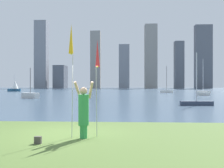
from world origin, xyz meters
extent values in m
cube|color=#384C60|center=(0.00, 61.52, -0.06)|extent=(120.00, 116.95, 0.12)
cube|color=#263316|center=(0.00, 3.05, -0.02)|extent=(120.00, 0.70, 0.02)
cylinder|color=green|center=(0.80, -0.83, 0.22)|extent=(0.25, 0.25, 0.44)
cylinder|color=green|center=(0.80, -0.83, 0.96)|extent=(0.35, 0.35, 1.04)
sphere|color=#D1A889|center=(0.80, -0.83, 1.61)|extent=(0.25, 0.25, 0.25)
cylinder|color=#D1A889|center=(0.57, -0.68, 1.63)|extent=(0.25, 0.40, 0.60)
cylinder|color=#D1A889|center=(1.02, -0.68, 1.63)|extent=(0.25, 0.40, 0.60)
cylinder|color=#B2B2B7|center=(0.38, -0.65, 1.43)|extent=(0.02, 0.20, 2.86)
cone|color=yellow|center=(0.38, -0.85, 3.38)|extent=(0.16, 0.22, 1.03)
sphere|color=yellow|center=(0.38, -0.82, 2.87)|extent=(0.06, 0.06, 0.06)
cylinder|color=#B2B2B7|center=(1.22, -0.65, 1.23)|extent=(0.02, 0.28, 2.44)
cone|color=red|center=(1.22, -0.34, 2.94)|extent=(0.16, 0.26, 0.98)
sphere|color=yellow|center=(1.22, -0.39, 2.45)|extent=(0.06, 0.06, 0.06)
cube|color=#4C4742|center=(-0.48, -1.71, 0.11)|extent=(0.21, 0.13, 0.23)
cube|color=#333D51|center=(8.24, 13.15, 0.19)|extent=(2.77, 0.72, 0.38)
cylinder|color=silver|center=(8.24, 13.15, 2.45)|extent=(0.08, 0.08, 4.14)
cube|color=silver|center=(18.15, 45.80, 0.21)|extent=(2.52, 2.75, 0.41)
cylinder|color=silver|center=(18.15, 45.80, 2.98)|extent=(0.09, 0.09, 5.14)
cube|color=silver|center=(-10.10, 23.75, 0.35)|extent=(2.68, 1.97, 0.69)
cylinder|color=#47474C|center=(-10.10, 23.75, 2.31)|extent=(0.08, 0.08, 3.23)
cube|color=#2D6084|center=(-25.35, 54.14, 0.34)|extent=(3.16, 1.46, 0.68)
cylinder|color=silver|center=(-25.35, 54.14, 2.35)|extent=(0.09, 0.09, 3.35)
cone|color=white|center=(-25.13, 54.19, 1.65)|extent=(1.85, 1.85, 1.94)
cube|color=silver|center=(14.43, 32.89, 0.28)|extent=(1.71, 2.34, 0.57)
cylinder|color=silver|center=(14.43, 32.89, 3.17)|extent=(0.07, 0.07, 5.21)
cube|color=white|center=(10.53, 44.84, 0.30)|extent=(2.59, 0.65, 0.60)
cylinder|color=#47474C|center=(10.53, 44.84, 3.06)|extent=(0.08, 0.08, 4.92)
cube|color=gray|center=(-32.71, 97.80, 13.92)|extent=(4.97, 4.27, 27.84)
cube|color=#565B66|center=(-25.01, 98.80, 4.73)|extent=(4.55, 7.68, 9.45)
cube|color=gray|center=(-10.45, 100.16, 11.89)|extent=(4.11, 3.99, 23.78)
cube|color=gray|center=(1.44, 103.43, 9.23)|extent=(4.42, 6.14, 18.46)
cube|color=gray|center=(12.42, 99.86, 13.11)|extent=(4.99, 4.68, 26.22)
cube|color=#565B66|center=(23.68, 98.67, 9.55)|extent=(3.68, 3.48, 19.10)
cube|color=#565B66|center=(34.22, 101.72, 13.13)|extent=(6.89, 3.16, 26.25)
camera|label=1|loc=(2.23, -9.71, 1.84)|focal=42.42mm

